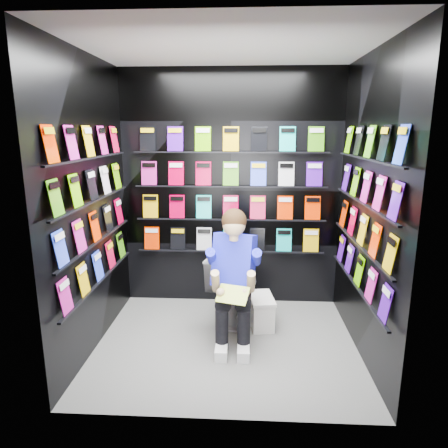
{
  "coord_description": "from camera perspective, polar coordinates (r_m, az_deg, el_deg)",
  "views": [
    {
      "loc": [
        0.16,
        -3.37,
        1.95
      ],
      "look_at": [
        -0.03,
        0.15,
        1.12
      ],
      "focal_mm": 32.0,
      "sensor_mm": 36.0,
      "label": 1
    }
  ],
  "objects": [
    {
      "name": "floor",
      "position": [
        3.9,
        0.33,
        -16.75
      ],
      "size": [
        2.4,
        2.4,
        0.0
      ],
      "primitive_type": "plane",
      "color": "slate",
      "rests_on": "ground"
    },
    {
      "name": "ceiling",
      "position": [
        3.44,
        0.39,
        24.14
      ],
      "size": [
        2.4,
        2.4,
        0.0
      ],
      "primitive_type": "plane",
      "color": "white",
      "rests_on": "floor"
    },
    {
      "name": "wall_back",
      "position": [
        4.43,
        0.98,
        4.8
      ],
      "size": [
        2.4,
        0.04,
        2.6
      ],
      "primitive_type": "cube",
      "color": "black",
      "rests_on": "floor"
    },
    {
      "name": "wall_front",
      "position": [
        2.47,
        -0.76,
        -2.06
      ],
      "size": [
        2.4,
        0.04,
        2.6
      ],
      "primitive_type": "cube",
      "color": "black",
      "rests_on": "floor"
    },
    {
      "name": "wall_left",
      "position": [
        3.7,
        -18.58,
        2.42
      ],
      "size": [
        0.04,
        2.0,
        2.6
      ],
      "primitive_type": "cube",
      "color": "black",
      "rests_on": "floor"
    },
    {
      "name": "wall_right",
      "position": [
        3.59,
        19.88,
        2.01
      ],
      "size": [
        0.04,
        2.0,
        2.6
      ],
      "primitive_type": "cube",
      "color": "black",
      "rests_on": "floor"
    },
    {
      "name": "comics_back",
      "position": [
        4.39,
        0.97,
        4.81
      ],
      "size": [
        2.1,
        0.06,
        1.37
      ],
      "primitive_type": null,
      "color": "#C30B3B",
      "rests_on": "wall_back"
    },
    {
      "name": "comics_left",
      "position": [
        3.68,
        -18.15,
        2.5
      ],
      "size": [
        0.06,
        1.7,
        1.37
      ],
      "primitive_type": null,
      "color": "#C30B3B",
      "rests_on": "wall_left"
    },
    {
      "name": "comics_right",
      "position": [
        3.58,
        19.42,
        2.1
      ],
      "size": [
        0.06,
        1.7,
        1.37
      ],
      "primitive_type": null,
      "color": "#C30B3B",
      "rests_on": "wall_right"
    },
    {
      "name": "toilet",
      "position": [
        4.22,
        1.57,
        -8.77
      ],
      "size": [
        0.62,
        0.84,
        0.73
      ],
      "primitive_type": "imported",
      "rotation": [
        0.0,
        0.0,
        2.85
      ],
      "color": "white",
      "rests_on": "floor"
    },
    {
      "name": "longbox",
      "position": [
        4.17,
        5.34,
        -12.46
      ],
      "size": [
        0.26,
        0.41,
        0.29
      ],
      "primitive_type": "cube",
      "rotation": [
        0.0,
        0.0,
        0.14
      ],
      "color": "silver",
      "rests_on": "floor"
    },
    {
      "name": "longbox_lid",
      "position": [
        4.11,
        5.38,
        -10.48
      ],
      "size": [
        0.28,
        0.43,
        0.03
      ],
      "primitive_type": "cube",
      "rotation": [
        0.0,
        0.0,
        0.14
      ],
      "color": "silver",
      "rests_on": "longbox"
    },
    {
      "name": "reader",
      "position": [
        3.73,
        1.45,
        -5.36
      ],
      "size": [
        0.7,
        0.85,
        1.36
      ],
      "primitive_type": null,
      "rotation": [
        0.0,
        0.0,
        -0.29
      ],
      "color": "#060AC0",
      "rests_on": "toilet"
    },
    {
      "name": "held_comic",
      "position": [
        3.47,
        1.26,
        -10.04
      ],
      "size": [
        0.3,
        0.23,
        0.11
      ],
      "primitive_type": "cube",
      "rotation": [
        -0.96,
        0.0,
        -0.29
      ],
      "color": "green",
      "rests_on": "reader"
    }
  ]
}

